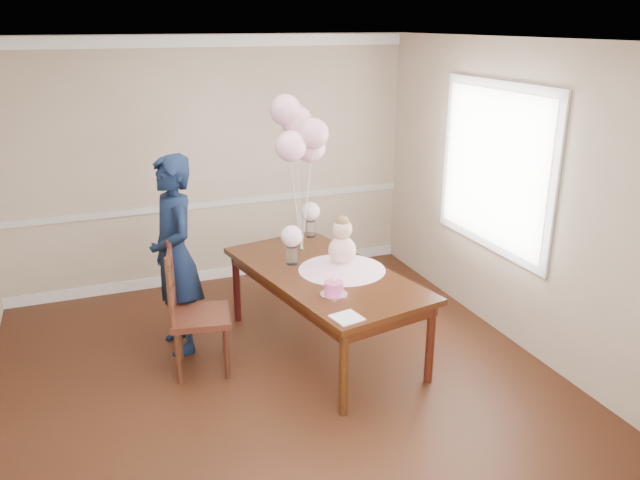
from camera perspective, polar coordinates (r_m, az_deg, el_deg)
The scene contains 51 objects.
floor at distance 5.20m, azimuth -3.26°, elevation -13.55°, with size 4.50×5.00×0.00m, color black.
ceiling at distance 4.36m, azimuth -3.96°, elevation 17.71°, with size 4.50×5.00×0.02m, color white.
wall_back at distance 6.95m, azimuth -9.96°, elevation 6.86°, with size 4.50×0.02×2.70m, color tan.
wall_front at distance 2.58m, azimuth 14.46°, elevation -16.20°, with size 4.50×0.02×2.70m, color tan.
wall_right at distance 5.67m, azimuth 18.64°, elevation 3.30°, with size 0.02×5.00×2.70m, color tan.
chair_rail_trim at distance 7.05m, azimuth -9.73°, elevation 3.27°, with size 4.50×0.02×0.07m, color silver.
crown_molding at distance 6.78m, azimuth -10.59°, elevation 17.45°, with size 4.50×0.02×0.12m, color white.
baseboard_trim at distance 7.32m, azimuth -9.36°, elevation -3.05°, with size 4.50×0.02×0.12m, color white.
window_frame at distance 5.99m, azimuth 15.68°, elevation 6.39°, with size 0.02×1.66×1.56m, color silver.
window_blinds at distance 5.98m, azimuth 15.54°, elevation 6.38°, with size 0.01×1.50×1.40m, color white.
dining_table_top at distance 5.46m, azimuth 0.40°, elevation -3.11°, with size 1.01×2.02×0.05m, color black.
table_apron at distance 5.49m, azimuth 0.40°, elevation -3.84°, with size 0.91×1.92×0.10m, color black.
table_leg_fl at distance 4.74m, azimuth 2.19°, elevation -12.08°, with size 0.07×0.07×0.71m, color black.
table_leg_fr at distance 5.20m, azimuth 10.03°, elevation -9.29°, with size 0.07×0.07×0.71m, color black.
table_leg_bl at distance 6.18m, azimuth -7.63°, elevation -4.34°, with size 0.07×0.07×0.71m, color black.
table_leg_br at distance 6.55m, azimuth -0.88°, elevation -2.77°, with size 0.07×0.07×0.71m, color black.
baby_skirt at distance 5.47m, azimuth 2.02°, elevation -2.22°, with size 0.77×0.77×0.10m, color #FFBBDE.
baby_torso at distance 5.43m, azimuth 2.04°, elevation -0.93°, with size 0.24×0.24×0.24m, color #FFA1BE.
baby_head at distance 5.36m, azimuth 2.06°, elevation 1.00°, with size 0.17×0.17×0.17m, color beige.
baby_hair at distance 5.35m, azimuth 2.07°, elevation 1.61°, with size 0.12×0.12×0.12m, color brown.
cake_platter at distance 5.00m, azimuth 1.27°, elevation -4.96°, with size 0.22×0.22×0.01m, color silver.
birthday_cake at distance 4.98m, azimuth 1.27°, elevation -4.39°, with size 0.15×0.15×0.10m, color #EA4A9E.
cake_flower_a at distance 4.95m, azimuth 1.28°, elevation -3.69°, with size 0.03×0.03×0.03m, color silver.
cake_flower_b at distance 4.98m, azimuth 1.44°, elevation -3.54°, with size 0.03×0.03×0.03m, color white.
rose_vase_near at distance 5.59m, azimuth -2.59°, elevation -1.41°, with size 0.10×0.10×0.16m, color silver.
roses_near at distance 5.53m, azimuth -2.61°, elevation 0.35°, with size 0.19×0.19×0.19m, color white.
rose_vase_far at distance 6.30m, azimuth -0.88°, elevation 1.03°, with size 0.10×0.10×0.16m, color white.
roses_far at distance 6.25m, azimuth -0.89°, elevation 2.62°, with size 0.19×0.19×0.19m, color white.
napkin at distance 4.62m, azimuth 2.48°, elevation -7.11°, with size 0.20×0.20×0.01m, color white.
balloon_weight at distance 5.94m, azimuth -1.68°, elevation -0.85°, with size 0.04×0.04×0.02m, color #B8B8BD.
balloon_a at distance 5.62m, azimuth -2.67°, elevation 8.56°, with size 0.28×0.28×0.28m, color #FFB4D6.
balloon_b at distance 5.66m, azimuth -0.63°, elevation 9.70°, with size 0.28×0.28×0.28m, color #E19FB4.
balloon_c at distance 5.74m, azimuth -2.14°, elevation 10.83°, with size 0.28×0.28×0.28m, color #D899A5.
balloon_d at distance 5.69m, azimuth -3.16°, elevation 11.78°, with size 0.28×0.28×0.28m, color #DA9AB0.
balloon_e at distance 5.83m, azimuth -0.88°, elevation 8.46°, with size 0.28×0.28×0.28m, color #FFB4C9.
balloon_ribbon_a at distance 5.78m, azimuth -2.15°, elevation 3.00°, with size 0.00×0.00×0.85m, color silver.
balloon_ribbon_b at distance 5.80m, azimuth -1.16°, elevation 3.57°, with size 0.00×0.00×0.95m, color white.
balloon_ribbon_c at distance 5.83m, azimuth -1.90°, elevation 4.17°, with size 0.00×0.00×1.05m, color silver.
balloon_ribbon_d at distance 5.80m, azimuth -2.38°, elevation 4.60°, with size 0.00×0.00×1.15m, color silver.
balloon_ribbon_e at distance 5.89m, azimuth -1.28°, elevation 3.05°, with size 0.00×0.00×0.80m, color white.
dining_chair_seat at distance 5.34m, azimuth -10.88°, elevation -6.92°, with size 0.48×0.48×0.05m, color #3E1911.
chair_leg_fl at distance 5.29m, azimuth -12.84°, elevation -10.46°, with size 0.04×0.04×0.47m, color #37190F.
chair_leg_fr at distance 5.28m, azimuth -8.53°, elevation -10.21°, with size 0.04×0.04×0.47m, color black.
chair_leg_bl at distance 5.63m, azimuth -12.74°, elevation -8.49°, with size 0.04×0.04×0.47m, color #3C2110.
chair_leg_br at distance 5.63m, azimuth -8.71°, elevation -8.26°, with size 0.04×0.04×0.47m, color #35190E.
chair_back_post_l at distance 5.04m, azimuth -13.58°, elevation -4.81°, with size 0.04×0.04×0.61m, color #3D1E10.
chair_back_post_r at distance 5.40m, azimuth -13.42°, elevation -3.13°, with size 0.04×0.04×0.61m, color #3B1710.
chair_slat_low at distance 5.27m, azimuth -13.38°, elevation -5.25°, with size 0.03×0.44×0.05m, color #3E1810.
chair_slat_mid at distance 5.20m, azimuth -13.53°, elevation -3.50°, with size 0.03×0.44×0.05m, color #351A0E.
chair_slat_top at distance 5.14m, azimuth -13.68°, elevation -1.71°, with size 0.03×0.44×0.05m, color #361C0E.
woman at distance 5.59m, azimuth -13.13°, elevation -1.39°, with size 0.65×0.43×1.78m, color #0D1932.
Camera 1 is at (-1.31, -4.16, 2.83)m, focal length 35.00 mm.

